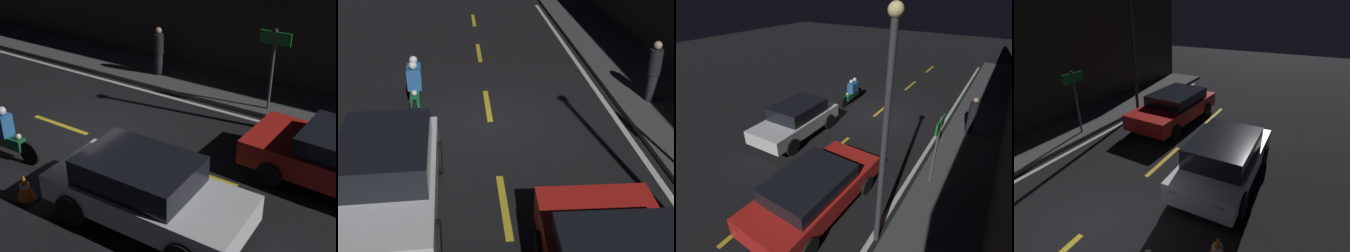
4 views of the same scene
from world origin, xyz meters
TOP-DOWN VIEW (x-y plane):
  - ground_plane at (0.00, 0.00)m, footprint 56.00×56.00m
  - raised_curb at (0.00, 4.60)m, footprint 28.00×2.24m
  - lane_dash_c at (-1.00, 0.00)m, footprint 2.00×0.14m
  - lane_dash_d at (3.50, 0.00)m, footprint 2.00×0.14m
  - lane_solid_kerb at (0.00, 3.24)m, footprint 25.20×0.14m
  - sedan_white at (3.44, -2.10)m, footprint 4.16×1.95m
  - motorcycle at (-1.06, -1.90)m, footprint 2.27×0.39m
  - traffic_cone_near at (0.82, -2.91)m, footprint 0.51×0.51m
  - pedestrian at (-0.57, 4.39)m, footprint 0.34×0.34m
  - shop_sign at (3.64, 3.89)m, footprint 0.90×0.08m

SIDE VIEW (x-z plane):
  - ground_plane at x=0.00m, z-range 0.00..0.00m
  - lane_solid_kerb at x=0.00m, z-range 0.00..0.01m
  - lane_dash_c at x=-1.00m, z-range 0.00..0.01m
  - lane_dash_d at x=3.50m, z-range 0.00..0.01m
  - raised_curb at x=0.00m, z-range 0.00..0.14m
  - traffic_cone_near at x=0.82m, z-range -0.01..0.62m
  - motorcycle at x=-1.06m, z-range -0.05..1.33m
  - sedan_white at x=3.44m, z-range 0.05..1.51m
  - pedestrian at x=-0.57m, z-range 0.16..1.81m
  - shop_sign at x=3.64m, z-range 0.63..3.03m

